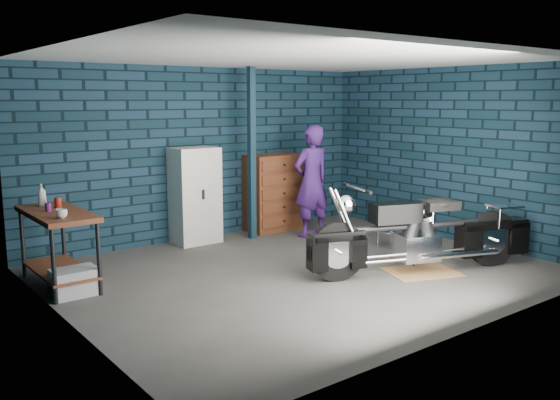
# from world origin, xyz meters

# --- Properties ---
(ground) EXTENTS (6.00, 6.00, 0.00)m
(ground) POSITION_xyz_m (0.00, 0.00, 0.00)
(ground) COLOR #4A4745
(ground) RESTS_ON ground
(room_walls) EXTENTS (6.02, 5.01, 2.71)m
(room_walls) POSITION_xyz_m (0.00, 0.55, 1.90)
(room_walls) COLOR #0D232D
(room_walls) RESTS_ON ground
(support_post) EXTENTS (0.10, 0.10, 2.70)m
(support_post) POSITION_xyz_m (0.55, 1.95, 1.35)
(support_post) COLOR #112837
(support_post) RESTS_ON ground
(workbench) EXTENTS (0.60, 1.40, 0.91)m
(workbench) POSITION_xyz_m (-2.68, 1.32, 0.46)
(workbench) COLOR brown
(workbench) RESTS_ON ground
(drip_mat) EXTENTS (1.06, 0.93, 0.01)m
(drip_mat) POSITION_xyz_m (1.19, -0.94, 0.00)
(drip_mat) COLOR olive
(drip_mat) RESTS_ON ground
(motorcycle) EXTENTS (2.73, 1.58, 1.16)m
(motorcycle) POSITION_xyz_m (1.19, -0.94, 0.58)
(motorcycle) COLOR black
(motorcycle) RESTS_ON ground
(person) EXTENTS (0.68, 0.46, 1.80)m
(person) POSITION_xyz_m (1.38, 1.47, 0.90)
(person) COLOR #3D1B67
(person) RESTS_ON ground
(storage_bin) EXTENTS (0.50, 0.35, 0.31)m
(storage_bin) POSITION_xyz_m (-2.66, 0.87, 0.15)
(storage_bin) COLOR #989AA0
(storage_bin) RESTS_ON ground
(locker) EXTENTS (0.69, 0.49, 1.48)m
(locker) POSITION_xyz_m (-0.32, 2.23, 0.74)
(locker) COLOR silver
(locker) RESTS_ON ground
(tool_chest) EXTENTS (0.96, 0.54, 1.29)m
(tool_chest) POSITION_xyz_m (1.21, 2.23, 0.64)
(tool_chest) COLOR brown
(tool_chest) RESTS_ON ground
(shop_stool) EXTENTS (0.38, 0.38, 0.62)m
(shop_stool) POSITION_xyz_m (1.80, 0.21, 0.31)
(shop_stool) COLOR beige
(shop_stool) RESTS_ON ground
(cup_a) EXTENTS (0.16, 0.16, 0.10)m
(cup_a) POSITION_xyz_m (-2.76, 0.86, 0.96)
(cup_a) COLOR beige
(cup_a) RESTS_ON workbench
(mug_purple) EXTENTS (0.08, 0.08, 0.10)m
(mug_purple) POSITION_xyz_m (-2.76, 1.36, 0.96)
(mug_purple) COLOR #561967
(mug_purple) RESTS_ON workbench
(mug_red) EXTENTS (0.10, 0.10, 0.12)m
(mug_red) POSITION_xyz_m (-2.59, 1.54, 0.97)
(mug_red) COLOR maroon
(mug_red) RESTS_ON workbench
(bottle) EXTENTS (0.14, 0.14, 0.27)m
(bottle) POSITION_xyz_m (-2.71, 1.76, 1.05)
(bottle) COLOR #989AA0
(bottle) RESTS_ON workbench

